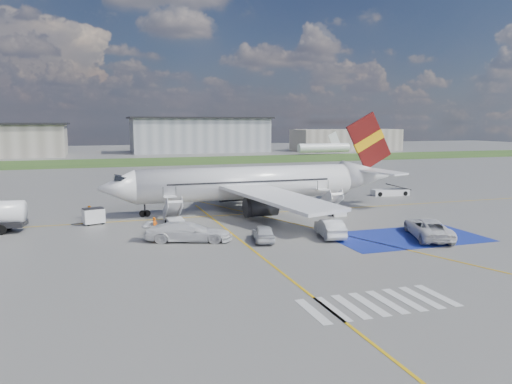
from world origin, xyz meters
TOP-DOWN VIEW (x-y plane):
  - ground at (0.00, 0.00)m, footprint 400.00×400.00m
  - grass_strip at (0.00, 95.00)m, footprint 400.00×30.00m
  - taxiway_line_main at (0.00, 12.00)m, footprint 120.00×0.20m
  - taxiway_line_cross at (-5.00, -10.00)m, footprint 0.20×60.00m
  - taxiway_line_diag at (0.00, 12.00)m, footprint 20.71×56.45m
  - staging_box at (10.00, -4.00)m, footprint 14.00×8.00m
  - crosswalk at (-1.80, -18.00)m, footprint 9.00×4.00m
  - terminal_centre at (20.00, 135.00)m, footprint 48.00×18.00m
  - terminal_east at (75.00, 128.00)m, footprint 40.00×16.00m
  - airliner at (1.51, 14.00)m, footprint 36.81×32.95m
  - airstairs_fwd at (-9.50, 8.70)m, footprint 1.90×5.20m
  - airstairs_aft at (9.00, 8.70)m, footprint 1.90×5.20m
  - gpu_cart at (-17.52, 11.36)m, footprint 2.38×1.87m
  - belt_loader at (23.82, 19.79)m, footprint 5.85×2.65m
  - car_silver_a at (-3.13, -1.24)m, footprint 2.58×4.61m
  - car_silver_b at (3.28, -1.62)m, footprint 2.83×5.49m
  - van_white_a at (11.86, -4.53)m, footprint 5.04×6.93m
  - van_white_b at (-9.52, 0.90)m, footprint 6.30×4.16m
  - crew_fwd at (-11.95, 5.17)m, footprint 0.66×0.67m
  - crew_nose at (-17.91, 13.08)m, footprint 0.96×1.04m
  - crew_aft at (9.29, 10.94)m, footprint 0.85×1.01m

SIDE VIEW (x-z plane):
  - ground at x=0.00m, z-range 0.00..0.00m
  - grass_strip at x=0.00m, z-range 0.00..0.01m
  - taxiway_line_main at x=0.00m, z-range 0.00..0.01m
  - taxiway_line_cross at x=-5.00m, z-range 0.00..0.01m
  - taxiway_line_diag at x=0.00m, z-range 0.00..0.01m
  - staging_box at x=10.00m, z-range 0.00..0.01m
  - crosswalk at x=-1.80m, z-range 0.00..0.01m
  - belt_loader at x=23.82m, z-range -0.43..1.28m
  - airstairs_fwd at x=-9.50m, z-range -1.18..2.42m
  - airstairs_aft at x=9.00m, z-range -1.18..2.42m
  - car_silver_a at x=-3.13m, z-range 0.00..1.48m
  - crew_fwd at x=-11.95m, z-range 0.00..1.55m
  - gpu_cart at x=-17.52m, z-range -0.09..1.66m
  - crew_aft at x=9.29m, z-range 0.00..1.62m
  - car_silver_b at x=3.28m, z-range 0.00..1.72m
  - crew_nose at x=-17.91m, z-range 0.00..1.73m
  - van_white_b at x=-9.52m, z-range 0.00..2.29m
  - van_white_a at x=11.86m, z-range 0.00..2.37m
  - airliner at x=1.51m, z-range -2.57..9.35m
  - terminal_east at x=75.00m, z-range 0.00..8.00m
  - terminal_centre at x=20.00m, z-range 0.00..12.00m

